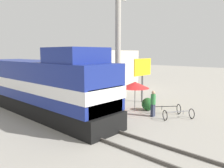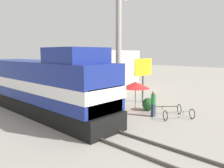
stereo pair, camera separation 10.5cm
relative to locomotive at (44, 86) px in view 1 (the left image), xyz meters
The scene contains 12 objects.
ground_plane 3.69m from the locomotive, 90.00° to the right, with size 120.00×120.00×0.00m, color gray.
rail_near 3.72m from the locomotive, 103.15° to the right, with size 0.08×37.15×0.15m, color #4C4742.
rail_far 3.72m from the locomotive, 76.85° to the right, with size 0.08×37.15×0.15m, color #4C4742.
locomotive is the anchor object (origin of this frame).
utility_pole 6.34m from the locomotive, 27.39° to the right, with size 1.80×0.44×9.63m.
vendor_umbrella 6.62m from the locomotive, 41.35° to the right, with size 2.12×2.12×2.25m.
billboard_sign 8.57m from the locomotive, 20.36° to the right, with size 2.46×0.12×3.87m.
shrub_cluster 7.84m from the locomotive, 40.19° to the right, with size 0.97×0.97×0.97m, color #236028.
person_bystander 7.80m from the locomotive, 52.44° to the right, with size 0.34×0.34×1.82m.
bicycle 8.91m from the locomotive, 48.35° to the right, with size 1.92×1.83×0.73m.
bicycle_spare 9.52m from the locomotive, 55.78° to the right, with size 2.00×1.71×0.68m.
building_block_distant 13.25m from the locomotive, 25.99° to the left, with size 6.72×6.25×4.64m, color beige.
Camera 1 is at (-8.05, -10.83, 4.40)m, focal length 35.00 mm.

